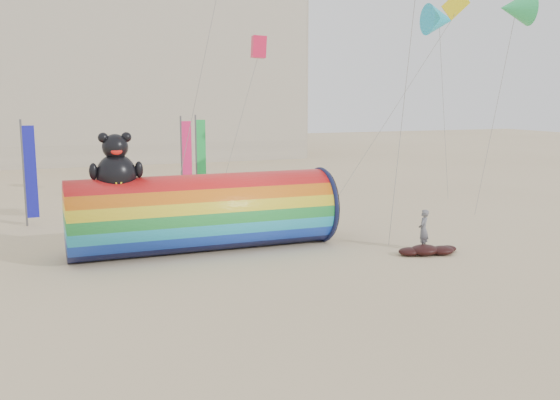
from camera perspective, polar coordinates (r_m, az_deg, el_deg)
name	(u,v)px	position (r m, az deg, el deg)	size (l,w,h in m)	color
ground	(282,273)	(22.54, 0.21, -6.69)	(160.00, 160.00, 0.00)	#CCB58C
windsock_assembly	(203,211)	(25.69, -7.02, -0.96)	(10.84, 3.30, 5.00)	red
kite_handler	(423,230)	(26.39, 12.98, -2.66)	(0.61, 0.40, 1.68)	slate
fabric_bundle	(428,250)	(25.81, 13.38, -4.47)	(2.62, 1.35, 0.41)	#340C09
festival_banners	(145,163)	(35.37, -12.23, 3.33)	(10.26, 4.58, 5.20)	#59595E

